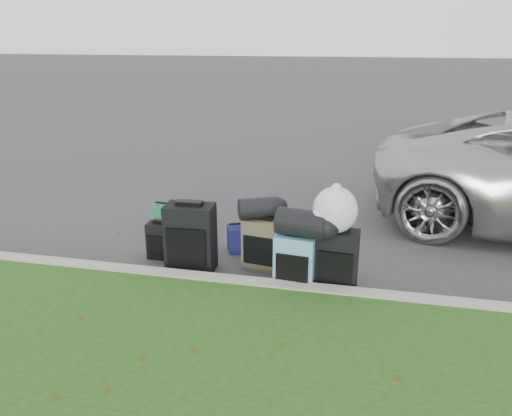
% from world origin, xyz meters
% --- Properties ---
extents(ground, '(120.00, 120.00, 0.00)m').
position_xyz_m(ground, '(0.00, 0.00, 0.00)').
color(ground, '#383535').
rests_on(ground, ground).
extents(curb, '(120.00, 0.18, 0.15)m').
position_xyz_m(curb, '(0.00, -1.00, 0.07)').
color(curb, '#9E937F').
rests_on(curb, ground).
extents(suitcase_small_black, '(0.36, 0.20, 0.45)m').
position_xyz_m(suitcase_small_black, '(-1.17, -0.35, 0.23)').
color(suitcase_small_black, black).
rests_on(suitcase_small_black, ground).
extents(suitcase_large_black_left, '(0.57, 0.36, 0.81)m').
position_xyz_m(suitcase_large_black_left, '(-0.71, -0.59, 0.40)').
color(suitcase_large_black_left, black).
rests_on(suitcase_large_black_left, ground).
extents(suitcase_olive, '(0.49, 0.35, 0.62)m').
position_xyz_m(suitcase_olive, '(0.11, -0.36, 0.31)').
color(suitcase_olive, '#423C29').
rests_on(suitcase_olive, ground).
extents(suitcase_teal, '(0.46, 0.30, 0.62)m').
position_xyz_m(suitcase_teal, '(0.55, -0.78, 0.31)').
color(suitcase_teal, teal).
rests_on(suitcase_teal, ground).
extents(suitcase_large_black_right, '(0.47, 0.30, 0.68)m').
position_xyz_m(suitcase_large_black_right, '(0.99, -0.70, 0.34)').
color(suitcase_large_black_right, black).
rests_on(suitcase_large_black_right, ground).
extents(tote_green, '(0.33, 0.27, 0.35)m').
position_xyz_m(tote_green, '(-1.51, 0.58, 0.18)').
color(tote_green, '#19723A').
rests_on(tote_green, ground).
extents(tote_navy, '(0.39, 0.35, 0.34)m').
position_xyz_m(tote_navy, '(-0.28, 0.06, 0.17)').
color(tote_navy, '#16184F').
rests_on(tote_navy, ground).
extents(duffel_left, '(0.52, 0.41, 0.25)m').
position_xyz_m(duffel_left, '(0.05, -0.34, 0.74)').
color(duffel_left, black).
rests_on(duffel_left, suitcase_olive).
extents(duffel_right, '(0.58, 0.39, 0.30)m').
position_xyz_m(duffel_right, '(0.61, -0.78, 0.77)').
color(duffel_right, black).
rests_on(duffel_right, suitcase_teal).
extents(trash_bag, '(0.47, 0.47, 0.47)m').
position_xyz_m(trash_bag, '(0.95, -0.71, 0.92)').
color(trash_bag, silver).
rests_on(trash_bag, suitcase_large_black_right).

